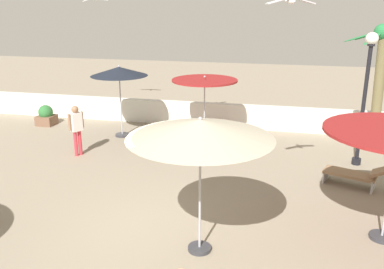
{
  "coord_description": "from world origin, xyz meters",
  "views": [
    {
      "loc": [
        2.48,
        -7.8,
        4.93
      ],
      "look_at": [
        0.0,
        3.03,
        1.4
      ],
      "focal_mm": 38.73,
      "sensor_mm": 36.0,
      "label": 1
    }
  ],
  "objects_px": {
    "patio_umbrella_1": "(200,130)",
    "lamp_post_1": "(366,86)",
    "seagull_0": "(290,1)",
    "planter": "(46,116)",
    "seagull_1": "(96,0)",
    "guest_1": "(76,126)",
    "patio_umbrella_4": "(119,72)",
    "palm_tree_0": "(379,72)",
    "patio_umbrella_5": "(205,83)",
    "lounge_chair_0": "(358,174)"
  },
  "relations": [
    {
      "from": "patio_umbrella_1",
      "to": "palm_tree_0",
      "type": "bearing_deg",
      "value": 59.12
    },
    {
      "from": "patio_umbrella_1",
      "to": "patio_umbrella_4",
      "type": "relative_size",
      "value": 1.05
    },
    {
      "from": "patio_umbrella_4",
      "to": "palm_tree_0",
      "type": "relative_size",
      "value": 0.64
    },
    {
      "from": "patio_umbrella_5",
      "to": "planter",
      "type": "xyz_separation_m",
      "value": [
        -6.93,
        0.55,
        -1.79
      ]
    },
    {
      "from": "guest_1",
      "to": "seagull_1",
      "type": "relative_size",
      "value": 1.45
    },
    {
      "from": "patio_umbrella_4",
      "to": "seagull_1",
      "type": "height_order",
      "value": "seagull_1"
    },
    {
      "from": "palm_tree_0",
      "to": "patio_umbrella_4",
      "type": "bearing_deg",
      "value": -175.44
    },
    {
      "from": "patio_umbrella_5",
      "to": "lounge_chair_0",
      "type": "distance_m",
      "value": 6.17
    },
    {
      "from": "palm_tree_0",
      "to": "seagull_1",
      "type": "relative_size",
      "value": 3.62
    },
    {
      "from": "lamp_post_1",
      "to": "guest_1",
      "type": "distance_m",
      "value": 9.28
    },
    {
      "from": "seagull_0",
      "to": "planter",
      "type": "bearing_deg",
      "value": 149.72
    },
    {
      "from": "patio_umbrella_1",
      "to": "guest_1",
      "type": "relative_size",
      "value": 1.68
    },
    {
      "from": "palm_tree_0",
      "to": "seagull_0",
      "type": "distance_m",
      "value": 6.86
    },
    {
      "from": "seagull_1",
      "to": "patio_umbrella_4",
      "type": "bearing_deg",
      "value": -55.48
    },
    {
      "from": "seagull_1",
      "to": "guest_1",
      "type": "bearing_deg",
      "value": -73.07
    },
    {
      "from": "lounge_chair_0",
      "to": "seagull_0",
      "type": "distance_m",
      "value": 5.44
    },
    {
      "from": "guest_1",
      "to": "palm_tree_0",
      "type": "bearing_deg",
      "value": 17.41
    },
    {
      "from": "guest_1",
      "to": "seagull_0",
      "type": "distance_m",
      "value": 8.18
    },
    {
      "from": "patio_umbrella_5",
      "to": "lounge_chair_0",
      "type": "height_order",
      "value": "patio_umbrella_5"
    },
    {
      "from": "patio_umbrella_1",
      "to": "lounge_chair_0",
      "type": "relative_size",
      "value": 1.5
    },
    {
      "from": "lounge_chair_0",
      "to": "seagull_1",
      "type": "distance_m",
      "value": 13.28
    },
    {
      "from": "lamp_post_1",
      "to": "seagull_0",
      "type": "height_order",
      "value": "seagull_0"
    },
    {
      "from": "patio_umbrella_1",
      "to": "patio_umbrella_5",
      "type": "bearing_deg",
      "value": 100.53
    },
    {
      "from": "patio_umbrella_1",
      "to": "seagull_0",
      "type": "xyz_separation_m",
      "value": [
        1.51,
        2.01,
        2.34
      ]
    },
    {
      "from": "patio_umbrella_1",
      "to": "patio_umbrella_4",
      "type": "bearing_deg",
      "value": 123.06
    },
    {
      "from": "patio_umbrella_1",
      "to": "patio_umbrella_5",
      "type": "relative_size",
      "value": 1.18
    },
    {
      "from": "patio_umbrella_1",
      "to": "guest_1",
      "type": "distance_m",
      "value": 7.12
    },
    {
      "from": "patio_umbrella_5",
      "to": "guest_1",
      "type": "relative_size",
      "value": 1.42
    },
    {
      "from": "patio_umbrella_1",
      "to": "lamp_post_1",
      "type": "height_order",
      "value": "lamp_post_1"
    },
    {
      "from": "palm_tree_0",
      "to": "lamp_post_1",
      "type": "xyz_separation_m",
      "value": [
        -0.7,
        -1.83,
        -0.15
      ]
    },
    {
      "from": "lamp_post_1",
      "to": "lounge_chair_0",
      "type": "distance_m",
      "value": 2.84
    },
    {
      "from": "lamp_post_1",
      "to": "seagull_0",
      "type": "distance_m",
      "value": 5.15
    },
    {
      "from": "patio_umbrella_5",
      "to": "guest_1",
      "type": "height_order",
      "value": "patio_umbrella_5"
    },
    {
      "from": "patio_umbrella_4",
      "to": "lounge_chair_0",
      "type": "xyz_separation_m",
      "value": [
        8.21,
        -2.95,
        -2.07
      ]
    },
    {
      "from": "patio_umbrella_4",
      "to": "palm_tree_0",
      "type": "xyz_separation_m",
      "value": [
        9.14,
        0.73,
        0.22
      ]
    },
    {
      "from": "seagull_0",
      "to": "planter",
      "type": "relative_size",
      "value": 1.23
    },
    {
      "from": "lounge_chair_0",
      "to": "seagull_1",
      "type": "height_order",
      "value": "seagull_1"
    },
    {
      "from": "guest_1",
      "to": "planter",
      "type": "xyz_separation_m",
      "value": [
        -3.09,
        3.09,
        -0.66
      ]
    },
    {
      "from": "patio_umbrella_4",
      "to": "seagull_1",
      "type": "bearing_deg",
      "value": 124.52
    },
    {
      "from": "guest_1",
      "to": "planter",
      "type": "distance_m",
      "value": 4.42
    },
    {
      "from": "lamp_post_1",
      "to": "planter",
      "type": "height_order",
      "value": "lamp_post_1"
    },
    {
      "from": "patio_umbrella_1",
      "to": "patio_umbrella_5",
      "type": "height_order",
      "value": "patio_umbrella_1"
    },
    {
      "from": "patio_umbrella_1",
      "to": "seagull_0",
      "type": "relative_size",
      "value": 2.76
    },
    {
      "from": "palm_tree_0",
      "to": "lamp_post_1",
      "type": "distance_m",
      "value": 1.97
    },
    {
      "from": "lamp_post_1",
      "to": "guest_1",
      "type": "height_order",
      "value": "lamp_post_1"
    },
    {
      "from": "planter",
      "to": "seagull_0",
      "type": "bearing_deg",
      "value": -30.28
    },
    {
      "from": "patio_umbrella_5",
      "to": "lounge_chair_0",
      "type": "bearing_deg",
      "value": -32.23
    },
    {
      "from": "palm_tree_0",
      "to": "seagull_0",
      "type": "height_order",
      "value": "seagull_0"
    },
    {
      "from": "patio_umbrella_4",
      "to": "planter",
      "type": "xyz_separation_m",
      "value": [
        -3.72,
        0.75,
        -2.09
      ]
    },
    {
      "from": "patio_umbrella_5",
      "to": "seagull_1",
      "type": "distance_m",
      "value": 7.14
    }
  ]
}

